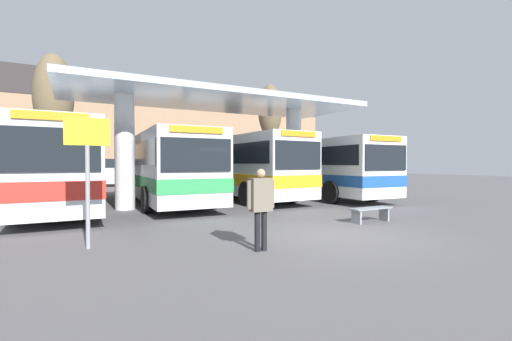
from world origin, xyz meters
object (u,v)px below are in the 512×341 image
(poplar_tree_behind_right, at_px, (270,112))
(pedestrian_waiting, at_px, (261,201))
(transit_bus_far_right_bay, at_px, (313,166))
(transit_bus_left_bay, at_px, (60,165))
(parked_car_street, at_px, (100,173))
(waiting_bench_near_pillar, at_px, (371,212))
(transit_bus_center_bay, at_px, (162,166))
(poplar_tree_behind_left, at_px, (54,96))
(info_sign_platform, at_px, (87,155))
(transit_bus_right_bay, at_px, (236,165))

(poplar_tree_behind_right, bearing_deg, pedestrian_waiting, -121.15)
(transit_bus_far_right_bay, relative_size, pedestrian_waiting, 6.14)
(transit_bus_left_bay, distance_m, parked_car_street, 14.15)
(poplar_tree_behind_right, distance_m, parked_car_street, 14.87)
(transit_bus_far_right_bay, distance_m, pedestrian_waiting, 12.37)
(transit_bus_far_right_bay, bearing_deg, waiting_bench_near_pillar, 67.07)
(transit_bus_center_bay, relative_size, waiting_bench_near_pillar, 7.85)
(poplar_tree_behind_left, bearing_deg, info_sign_platform, -85.88)
(transit_bus_left_bay, relative_size, poplar_tree_behind_right, 1.37)
(transit_bus_right_bay, height_order, poplar_tree_behind_left, poplar_tree_behind_left)
(parked_car_street, bearing_deg, waiting_bench_near_pillar, -73.74)
(poplar_tree_behind_left, bearing_deg, parked_car_street, 46.40)
(transit_bus_center_bay, height_order, poplar_tree_behind_right, poplar_tree_behind_right)
(transit_bus_right_bay, xyz_separation_m, poplar_tree_behind_right, (7.29, 8.70, 4.50))
(transit_bus_right_bay, height_order, parked_car_street, transit_bus_right_bay)
(poplar_tree_behind_left, distance_m, parked_car_street, 7.00)
(transit_bus_right_bay, distance_m, info_sign_platform, 11.36)
(transit_bus_center_bay, bearing_deg, info_sign_platform, 69.24)
(pedestrian_waiting, distance_m, poplar_tree_behind_left, 21.91)
(parked_car_street, bearing_deg, transit_bus_left_bay, -99.34)
(transit_bus_left_bay, height_order, poplar_tree_behind_left, poplar_tree_behind_left)
(poplar_tree_behind_left, bearing_deg, transit_bus_center_bay, -64.56)
(waiting_bench_near_pillar, bearing_deg, info_sign_platform, 176.57)
(transit_bus_center_bay, xyz_separation_m, poplar_tree_behind_left, (-4.90, 10.31, 4.72))
(transit_bus_center_bay, xyz_separation_m, pedestrian_waiting, (-0.33, -10.43, -0.68))
(poplar_tree_behind_left, height_order, poplar_tree_behind_right, poplar_tree_behind_left)
(waiting_bench_near_pillar, distance_m, pedestrian_waiting, 5.07)
(info_sign_platform, xyz_separation_m, poplar_tree_behind_right, (14.80, 17.22, 4.25))
(parked_car_street, bearing_deg, info_sign_platform, -93.84)
(waiting_bench_near_pillar, height_order, info_sign_platform, info_sign_platform)
(transit_bus_right_bay, relative_size, waiting_bench_near_pillar, 7.40)
(waiting_bench_near_pillar, distance_m, parked_car_street, 23.38)
(transit_bus_far_right_bay, height_order, parked_car_street, transit_bus_far_right_bay)
(transit_bus_right_bay, bearing_deg, transit_bus_far_right_bay, 159.25)
(transit_bus_left_bay, xyz_separation_m, transit_bus_center_bay, (4.27, 0.37, -0.06))
(poplar_tree_behind_right, bearing_deg, transit_bus_left_bay, -149.61)
(transit_bus_right_bay, bearing_deg, poplar_tree_behind_right, -131.95)
(transit_bus_right_bay, bearing_deg, poplar_tree_behind_left, -51.19)
(transit_bus_far_right_bay, relative_size, poplar_tree_behind_left, 1.15)
(transit_bus_far_right_bay, height_order, poplar_tree_behind_left, poplar_tree_behind_left)
(transit_bus_far_right_bay, bearing_deg, poplar_tree_behind_left, -39.63)
(transit_bus_left_bay, relative_size, pedestrian_waiting, 6.85)
(poplar_tree_behind_left, height_order, parked_car_street, poplar_tree_behind_left)
(pedestrian_waiting, bearing_deg, info_sign_platform, 150.73)
(transit_bus_right_bay, bearing_deg, transit_bus_center_bay, -1.48)
(transit_bus_center_bay, bearing_deg, poplar_tree_behind_left, -62.63)
(transit_bus_left_bay, relative_size, transit_bus_center_bay, 1.01)
(poplar_tree_behind_left, distance_m, poplar_tree_behind_right, 16.23)
(transit_bus_right_bay, distance_m, transit_bus_far_right_bay, 4.33)
(poplar_tree_behind_left, relative_size, parked_car_street, 2.04)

